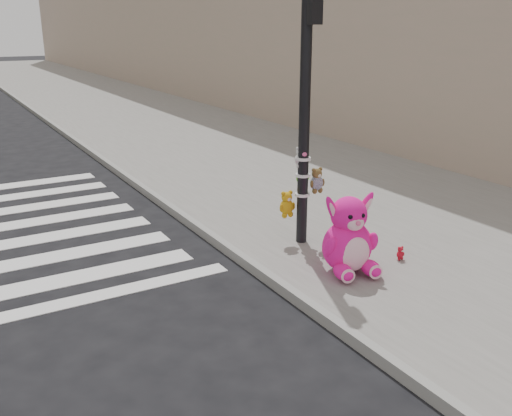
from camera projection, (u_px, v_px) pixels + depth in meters
ground at (196, 351)px, 6.09m from camera, size 120.00×120.00×0.00m
sidewalk_near at (210, 140)px, 16.67m from camera, size 7.00×80.00×0.14m
curb_edge at (92, 153)px, 15.03m from camera, size 0.12×80.00×0.15m
signal_pole at (304, 135)px, 8.27m from camera, size 0.69×0.48×4.00m
pink_bunny at (349, 240)px, 7.57m from camera, size 0.82×0.92×1.11m
red_teddy at (400, 253)px, 8.05m from camera, size 0.14×0.10×0.20m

